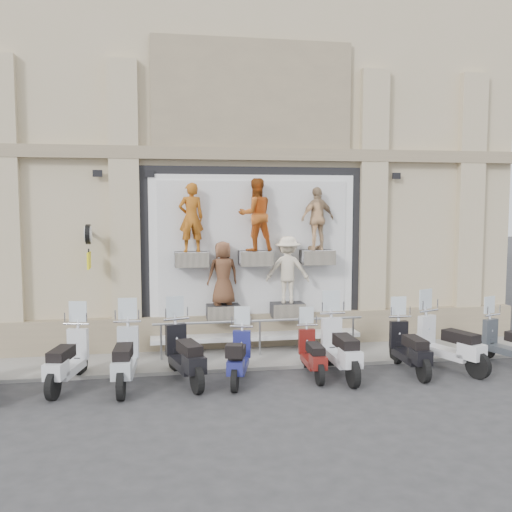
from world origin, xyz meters
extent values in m
plane|color=#2E2E31|center=(0.00, 0.00, 0.00)|extent=(90.00, 90.00, 0.00)
cube|color=#989590|center=(0.00, 2.10, 0.04)|extent=(16.00, 2.20, 0.08)
cube|color=black|center=(0.00, 2.96, 2.40)|extent=(5.60, 0.10, 4.30)
cube|color=white|center=(0.00, 2.90, 2.40)|extent=(5.10, 0.06, 3.90)
cube|color=white|center=(0.00, 2.86, 2.40)|extent=(4.70, 0.04, 3.60)
cube|color=white|center=(0.00, 2.55, 0.42)|extent=(5.10, 0.75, 0.10)
cube|color=#28282B|center=(-1.55, 2.59, 2.33)|extent=(0.80, 0.50, 0.35)
imported|color=#BC6319|center=(-1.55, 2.59, 3.32)|extent=(0.64, 0.46, 1.64)
cube|color=#28282B|center=(0.00, 2.59, 2.33)|extent=(0.80, 0.50, 0.35)
imported|color=#9B4816|center=(0.00, 2.59, 3.38)|extent=(0.96, 0.81, 1.75)
cube|color=#28282B|center=(1.55, 2.59, 2.33)|extent=(0.80, 0.50, 0.35)
imported|color=tan|center=(1.55, 2.59, 3.28)|extent=(0.98, 0.63, 1.55)
cube|color=#28282B|center=(-0.80, 2.59, 1.02)|extent=(0.80, 0.50, 0.35)
imported|color=brown|center=(-0.80, 2.59, 1.97)|extent=(0.84, 0.64, 1.55)
cube|color=#28282B|center=(0.80, 2.59, 1.02)|extent=(0.80, 0.50, 0.35)
imported|color=#F5E4C4|center=(0.80, 2.59, 2.03)|extent=(1.18, 0.83, 1.65)
cube|color=black|center=(-3.90, 2.72, 2.95)|extent=(0.06, 0.56, 0.06)
cylinder|color=black|center=(-3.90, 2.45, 2.95)|extent=(0.10, 0.46, 0.46)
cube|color=yellow|center=(-3.90, 2.45, 2.35)|extent=(0.04, 0.50, 0.38)
camera|label=1|loc=(-2.34, -10.98, 3.67)|focal=40.00mm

